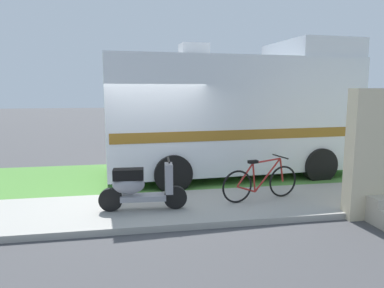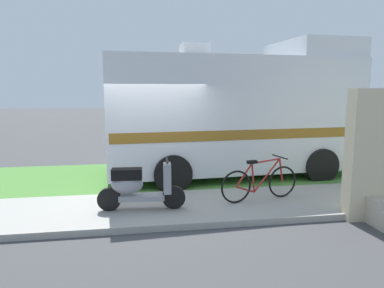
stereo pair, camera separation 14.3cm
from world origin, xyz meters
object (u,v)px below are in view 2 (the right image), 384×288
at_px(bottle_green, 358,192).
at_px(bicycle, 260,182).
at_px(scooter, 138,186).
at_px(pickup_truck_near, 233,124).
at_px(motorhome_rv, 233,112).

bearing_deg(bottle_green, bicycle, 174.83).
bearing_deg(scooter, bottle_green, 0.06).
bearing_deg(scooter, pickup_truck_near, 62.47).
relative_size(motorhome_rv, bicycle, 3.88).
distance_m(motorhome_rv, bicycle, 2.90).
height_order(motorhome_rv, bicycle, motorhome_rv).
relative_size(scooter, bicycle, 0.95).
xyz_separation_m(bicycle, bottle_green, (2.11, -0.19, -0.26)).
relative_size(scooter, pickup_truck_near, 0.29).
distance_m(scooter, pickup_truck_near, 8.69).
height_order(motorhome_rv, scooter, motorhome_rv).
relative_size(pickup_truck_near, bottle_green, 20.19).
height_order(motorhome_rv, bottle_green, motorhome_rv).
bearing_deg(bicycle, pickup_truck_near, 78.39).
bearing_deg(pickup_truck_near, bicycle, -101.61).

